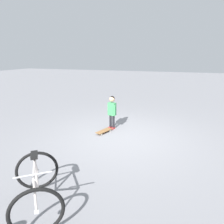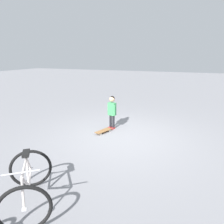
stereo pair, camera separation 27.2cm
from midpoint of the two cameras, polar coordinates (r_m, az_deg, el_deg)
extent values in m
plane|color=gray|center=(5.85, 4.32, -7.20)|extent=(50.00, 50.00, 0.00)
cylinder|color=black|center=(6.42, 1.62, -2.75)|extent=(0.08, 0.08, 0.42)
cube|color=#B73333|center=(6.47, 1.46, -4.62)|extent=(0.11, 0.16, 0.05)
cylinder|color=black|center=(6.48, 0.80, -2.57)|extent=(0.08, 0.08, 0.42)
cube|color=#B73333|center=(6.52, 0.65, -4.43)|extent=(0.11, 0.16, 0.05)
cube|color=#3F9959|center=(6.33, 1.23, 0.86)|extent=(0.27, 0.19, 0.40)
cylinder|color=#3F9959|center=(6.17, 1.91, 0.46)|extent=(0.06, 0.06, 0.32)
cylinder|color=#3F9959|center=(6.46, 0.38, 1.18)|extent=(0.06, 0.06, 0.32)
sphere|color=tan|center=(6.26, 1.25, 3.65)|extent=(0.17, 0.17, 0.17)
sphere|color=black|center=(6.26, 1.30, 3.80)|extent=(0.16, 0.16, 0.16)
cube|color=olive|center=(6.15, -1.19, -5.31)|extent=(0.37, 0.60, 0.02)
cube|color=#B7B7BC|center=(6.02, -2.48, -5.94)|extent=(0.11, 0.07, 0.02)
cube|color=#B7B7BC|center=(6.30, 0.05, -4.95)|extent=(0.11, 0.07, 0.02)
cylinder|color=beige|center=(5.98, -1.95, -6.32)|extent=(0.05, 0.06, 0.06)
cylinder|color=beige|center=(6.08, -2.98, -5.97)|extent=(0.05, 0.06, 0.06)
cylinder|color=beige|center=(6.26, 0.56, -5.30)|extent=(0.05, 0.06, 0.06)
cylinder|color=beige|center=(6.35, -0.46, -4.98)|extent=(0.05, 0.06, 0.06)
torus|color=black|center=(3.05, -20.99, -24.40)|extent=(0.59, 0.48, 0.71)
torus|color=black|center=(3.90, -20.04, -14.83)|extent=(0.59, 0.48, 0.71)
cylinder|color=#B7B7BC|center=(3.05, -20.99, -24.40)|extent=(0.08, 0.08, 0.06)
cylinder|color=#B7B7BC|center=(3.90, -20.04, -14.83)|extent=(0.08, 0.08, 0.06)
cylinder|color=silver|center=(3.23, -20.91, -18.10)|extent=(0.35, 0.43, 0.48)
cylinder|color=silver|center=(3.16, -21.24, -14.35)|extent=(0.40, 0.49, 0.06)
cylinder|color=silver|center=(3.48, -20.62, -15.31)|extent=(0.12, 0.13, 0.48)
cylinder|color=silver|center=(3.72, -20.16, -16.81)|extent=(0.29, 0.36, 0.08)
cylinder|color=silver|center=(3.66, -20.44, -13.54)|extent=(0.24, 0.29, 0.40)
cylinder|color=silver|center=(2.97, -21.32, -20.81)|extent=(0.11, 0.12, 0.41)
cube|color=black|center=(3.39, -21.03, -10.87)|extent=(0.22, 0.23, 0.05)
cylinder|color=#B7B7BC|center=(2.86, -21.83, -15.67)|extent=(0.38, 0.30, 0.02)
camera|label=1|loc=(0.14, -88.78, 0.34)|focal=32.34mm
camera|label=2|loc=(0.14, 91.22, -0.34)|focal=32.34mm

